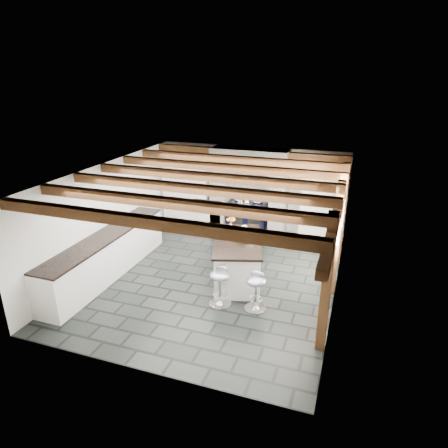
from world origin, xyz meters
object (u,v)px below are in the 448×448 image
(range_cooker, at_px, (248,217))
(bar_stool_far, at_px, (220,281))
(kitchen_island, at_px, (237,259))
(bar_stool_near, at_px, (256,287))

(range_cooker, xyz_separation_m, bar_stool_far, (0.49, -3.61, 0.02))
(bar_stool_far, bearing_deg, range_cooker, 108.42)
(kitchen_island, bearing_deg, range_cooker, 83.62)
(range_cooker, height_order, bar_stool_far, range_cooker)
(range_cooker, relative_size, kitchen_island, 0.49)
(kitchen_island, bearing_deg, bar_stool_far, -107.24)
(bar_stool_near, xyz_separation_m, bar_stool_far, (-0.67, -0.06, 0.02))
(bar_stool_near, distance_m, bar_stool_far, 0.67)
(bar_stool_near, bearing_deg, kitchen_island, 131.94)
(bar_stool_far, bearing_deg, kitchen_island, 100.67)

